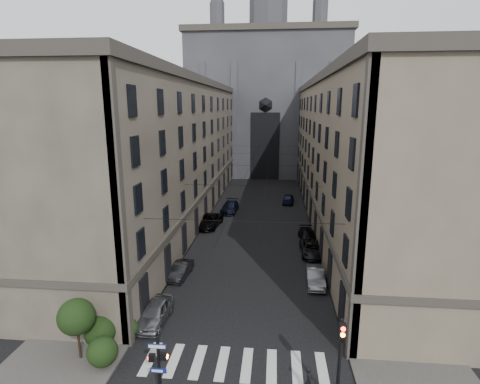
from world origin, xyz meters
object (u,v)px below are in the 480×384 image
(gothic_tower, at_px, (267,95))
(car_left_near, at_px, (155,313))
(car_right_near, at_px, (315,277))
(car_left_midfar, at_px, (209,221))
(car_right_far, at_px, (288,199))
(pedestrian_signal_left, at_px, (159,366))
(car_left_midnear, at_px, (181,270))
(car_right_midnear, at_px, (312,249))
(car_left_far, at_px, (230,207))
(car_right_midfar, at_px, (308,236))
(traffic_light_right, at_px, (340,355))
(pedestrian, at_px, (309,380))

(gothic_tower, height_order, car_left_near, gothic_tower)
(car_right_near, bearing_deg, car_left_midfar, 129.85)
(car_right_far, bearing_deg, car_right_near, -81.54)
(pedestrian_signal_left, relative_size, car_right_near, 0.94)
(gothic_tower, distance_m, car_right_far, 35.66)
(car_left_midfar, bearing_deg, car_left_midnear, -82.73)
(car_right_near, relative_size, car_right_midnear, 0.88)
(car_left_far, xyz_separation_m, car_right_midfar, (10.49, -11.30, -0.10))
(car_left_near, xyz_separation_m, car_left_midnear, (-0.00, 7.45, -0.12))
(car_left_far, height_order, car_right_midfar, car_left_far)
(traffic_light_right, relative_size, car_right_midnear, 1.07)
(pedestrian_signal_left, relative_size, car_left_midnear, 1.01)
(car_left_near, xyz_separation_m, pedestrian, (10.46, -5.91, 0.05))
(car_left_midfar, relative_size, car_left_far, 1.08)
(pedestrian_signal_left, height_order, car_left_near, pedestrian_signal_left)
(pedestrian_signal_left, distance_m, car_left_midnear, 15.21)
(car_right_midnear, bearing_deg, car_left_near, -132.88)
(car_right_midfar, xyz_separation_m, car_right_far, (-1.74, 17.16, 0.03))
(car_left_midnear, distance_m, pedestrian, 16.97)
(pedestrian_signal_left, distance_m, car_right_near, 17.42)
(gothic_tower, distance_m, car_left_near, 68.47)
(car_left_far, distance_m, pedestrian, 36.14)
(car_right_midfar, bearing_deg, car_right_near, -96.52)
(car_left_midnear, xyz_separation_m, car_left_midfar, (0.00, 14.58, 0.15))
(gothic_tower, distance_m, pedestrian_signal_left, 75.15)
(traffic_light_right, xyz_separation_m, car_left_midnear, (-11.80, 14.46, -2.64))
(car_right_far, bearing_deg, car_left_midfar, -123.80)
(gothic_tower, relative_size, car_left_far, 10.94)
(car_left_midfar, bearing_deg, pedestrian, -62.20)
(car_left_midfar, distance_m, car_right_midnear, 14.87)
(car_left_midfar, bearing_deg, traffic_light_right, -60.62)
(car_left_midfar, relative_size, car_right_midnear, 1.19)
(car_left_far, bearing_deg, car_left_midnear, -91.56)
(pedestrian_signal_left, relative_size, car_left_near, 0.89)
(car_right_midfar, distance_m, car_right_far, 17.25)
(traffic_light_right, relative_size, pedestrian, 3.17)
(gothic_tower, xyz_separation_m, car_right_midfar, (6.17, -48.14, -17.13))
(gothic_tower, height_order, traffic_light_right, gothic_tower)
(traffic_light_right, height_order, car_left_near, traffic_light_right)
(gothic_tower, xyz_separation_m, car_left_far, (-4.33, -36.84, -17.03))
(pedestrian_signal_left, bearing_deg, car_left_near, 109.86)
(car_right_midnear, distance_m, car_right_far, 21.30)
(car_right_midnear, bearing_deg, car_left_far, 123.41)
(car_right_midnear, relative_size, car_right_midfar, 1.05)
(traffic_light_right, height_order, pedestrian, traffic_light_right)
(car_right_near, distance_m, car_right_midfar, 10.75)
(car_left_midnear, bearing_deg, pedestrian, -46.88)
(pedestrian_signal_left, relative_size, car_right_midfar, 0.87)
(car_right_midnear, height_order, car_right_midfar, car_right_midnear)
(traffic_light_right, bearing_deg, pedestrian, 140.57)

